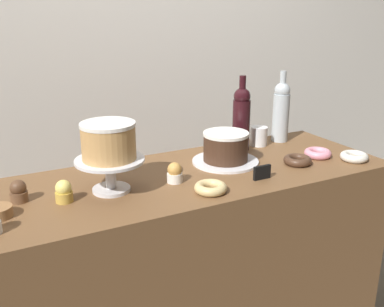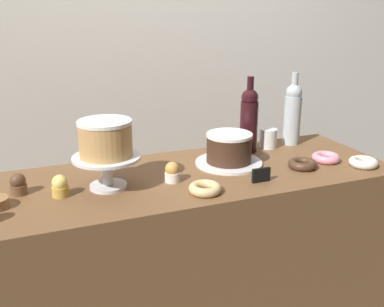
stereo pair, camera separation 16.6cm
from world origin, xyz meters
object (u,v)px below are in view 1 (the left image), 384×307
at_px(cupcake_chocolate, 19,192).
at_px(donut_glazed, 211,188).
at_px(white_layer_cake, 109,141).
at_px(cake_stand_pedestal, 110,169).
at_px(wine_bottle_dark_red, 241,118).
at_px(cupcake_lemon, 64,192).
at_px(donut_chocolate, 297,160).
at_px(donut_pink, 318,153).
at_px(coffee_cup_ceramic, 259,136).
at_px(cupcake_caramel, 175,173).
at_px(chocolate_round_cake, 226,146).
at_px(wine_bottle_clear, 281,111).
at_px(price_sign_chalkboard, 262,172).
at_px(donut_sugar, 354,157).

height_order(cupcake_chocolate, donut_glazed, cupcake_chocolate).
xyz_separation_m(white_layer_cake, donut_glazed, (0.30, -0.17, -0.16)).
relative_size(cake_stand_pedestal, wine_bottle_dark_red, 0.72).
distance_m(cupcake_lemon, cupcake_chocolate, 0.15).
bearing_deg(donut_chocolate, wine_bottle_dark_red, 110.23).
height_order(cake_stand_pedestal, donut_pink, cake_stand_pedestal).
height_order(wine_bottle_dark_red, coffee_cup_ceramic, wine_bottle_dark_red).
bearing_deg(cupcake_caramel, cupcake_chocolate, 171.11).
height_order(donut_glazed, coffee_cup_ceramic, coffee_cup_ceramic).
bearing_deg(chocolate_round_cake, donut_pink, -17.15).
height_order(white_layer_cake, donut_glazed, white_layer_cake).
bearing_deg(cupcake_chocolate, cupcake_caramel, -8.89).
height_order(cupcake_chocolate, donut_pink, cupcake_chocolate).
bearing_deg(wine_bottle_clear, wine_bottle_dark_red, -172.63).
relative_size(wine_bottle_dark_red, donut_chocolate, 2.91).
bearing_deg(cupcake_caramel, wine_bottle_dark_red, 26.81).
xyz_separation_m(chocolate_round_cake, price_sign_chalkboard, (0.02, -0.22, -0.04)).
bearing_deg(donut_sugar, wine_bottle_clear, 104.63).
relative_size(chocolate_round_cake, coffee_cup_ceramic, 2.14).
height_order(cake_stand_pedestal, wine_bottle_dark_red, wine_bottle_dark_red).
distance_m(cake_stand_pedestal, donut_chocolate, 0.75).
xyz_separation_m(white_layer_cake, price_sign_chalkboard, (0.52, -0.15, -0.15)).
bearing_deg(coffee_cup_ceramic, donut_sugar, -57.55).
bearing_deg(cupcake_lemon, cupcake_chocolate, 151.99).
xyz_separation_m(chocolate_round_cake, donut_glazed, (-0.20, -0.23, -0.05)).
height_order(cupcake_caramel, donut_glazed, cupcake_caramel).
bearing_deg(white_layer_cake, price_sign_chalkboard, -15.86).
bearing_deg(price_sign_chalkboard, cupcake_caramel, 157.78).
relative_size(wine_bottle_clear, donut_chocolate, 2.91).
relative_size(cupcake_lemon, donut_pink, 0.66).
distance_m(wine_bottle_dark_red, donut_glazed, 0.51).
distance_m(cake_stand_pedestal, chocolate_round_cake, 0.50).
bearing_deg(cake_stand_pedestal, wine_bottle_dark_red, 15.92).
relative_size(donut_sugar, donut_glazed, 1.00).
height_order(donut_glazed, price_sign_chalkboard, price_sign_chalkboard).
relative_size(wine_bottle_dark_red, donut_pink, 2.91).
height_order(cupcake_lemon, coffee_cup_ceramic, coffee_cup_ceramic).
xyz_separation_m(donut_pink, price_sign_chalkboard, (-0.36, -0.10, 0.01)).
bearing_deg(price_sign_chalkboard, donut_pink, 15.45).
bearing_deg(wine_bottle_dark_red, chocolate_round_cake, -141.89).
height_order(white_layer_cake, wine_bottle_dark_red, wine_bottle_dark_red).
distance_m(cupcake_chocolate, donut_chocolate, 1.04).
height_order(white_layer_cake, chocolate_round_cake, white_layer_cake).
relative_size(chocolate_round_cake, donut_chocolate, 1.63).
bearing_deg(chocolate_round_cake, donut_chocolate, -31.12).
relative_size(cake_stand_pedestal, cupcake_caramel, 3.16).
xyz_separation_m(cupcake_caramel, donut_chocolate, (0.52, -0.05, -0.02)).
bearing_deg(white_layer_cake, wine_bottle_dark_red, 15.92).
xyz_separation_m(cupcake_chocolate, donut_sugar, (1.27, -0.20, -0.02)).
xyz_separation_m(white_layer_cake, wine_bottle_dark_red, (0.65, 0.18, -0.03)).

